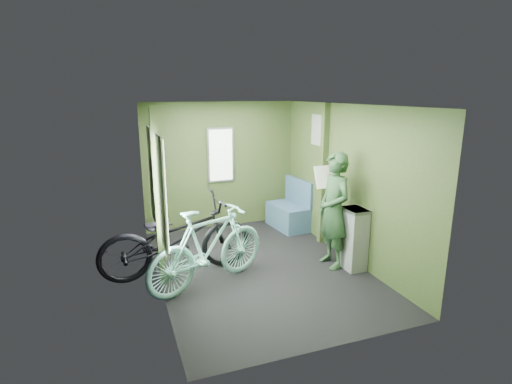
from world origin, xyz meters
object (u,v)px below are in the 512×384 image
at_px(bicycle_mint, 210,285).
at_px(passenger, 334,211).
at_px(bench_seat, 289,213).
at_px(bicycle_black, 179,275).
at_px(waste_box, 354,239).

distance_m(bicycle_mint, passenger, 2.01).
height_order(passenger, bench_seat, passenger).
bearing_deg(passenger, bicycle_mint, -90.33).
bearing_deg(bench_seat, bicycle_mint, -144.18).
height_order(bicycle_black, waste_box, waste_box).
bearing_deg(bicycle_mint, bicycle_black, 13.07).
xyz_separation_m(bicycle_mint, bench_seat, (1.94, 1.75, 0.27)).
relative_size(waste_box, bench_seat, 0.97).
bearing_deg(waste_box, passenger, 140.28).
bearing_deg(bench_seat, waste_box, -92.90).
height_order(passenger, waste_box, passenger).
xyz_separation_m(bicycle_mint, passenger, (1.83, 0.01, 0.83)).
relative_size(bicycle_mint, passenger, 1.08).
distance_m(bicycle_black, waste_box, 2.50).
bearing_deg(waste_box, bench_seat, 93.41).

